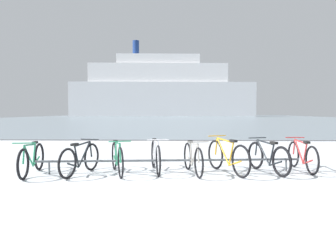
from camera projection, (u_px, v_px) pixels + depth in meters
The scene contains 11 objects.
ground at pixel (177, 119), 58.71m from camera, with size 80.00×132.00×0.08m.
bike_rack at pixel (170, 161), 6.98m from camera, with size 5.91×0.56×0.31m.
bicycle_0 at pixel (32, 159), 6.75m from camera, with size 0.46×1.68×0.75m.
bicycle_1 at pixel (80, 159), 6.79m from camera, with size 0.55×1.57×0.75m.
bicycle_2 at pixel (117, 158), 6.85m from camera, with size 0.65×1.60×0.77m.
bicycle_3 at pixel (156, 156), 7.08m from camera, with size 0.48×1.68×0.79m.
bicycle_4 at pixel (193, 158), 6.86m from camera, with size 0.49×1.59×0.76m.
bicycle_5 at pixel (227, 157), 6.93m from camera, with size 0.74×1.66×0.81m.
bicycle_6 at pixel (268, 157), 6.99m from camera, with size 0.63×1.60×0.76m.
bicycle_7 at pixel (302, 156), 7.23m from camera, with size 0.46×1.64×0.75m.
ferry_ship at pixel (161, 91), 92.39m from camera, with size 53.34×13.24×22.28m.
Camera 1 is at (-0.04, -4.83, 1.37)m, focal length 33.29 mm.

